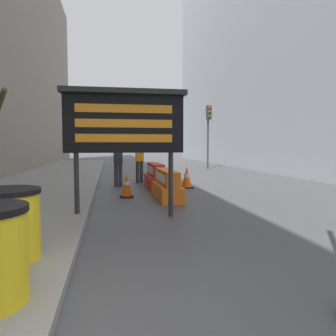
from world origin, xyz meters
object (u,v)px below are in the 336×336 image
at_px(traffic_cone_mid, 127,186).
at_px(pedestrian_worker, 118,159).
at_px(message_board, 124,123).
at_px(jersey_barrier_red_striped, 155,177).
at_px(traffic_cone_far, 187,177).
at_px(traffic_light_near_curb, 120,125).
at_px(pedestrian_passerby, 139,156).
at_px(barrel_drum_middle, 5,224).
at_px(traffic_light_far_side, 208,123).
at_px(traffic_cone_near, 163,182).
at_px(jersey_barrier_orange_near, 167,186).

distance_m(traffic_cone_mid, pedestrian_worker, 2.51).
height_order(message_board, jersey_barrier_red_striped, message_board).
distance_m(traffic_cone_far, traffic_light_near_curb, 6.44).
distance_m(message_board, traffic_cone_mid, 3.14).
distance_m(jersey_barrier_red_striped, pedestrian_passerby, 1.85).
distance_m(barrel_drum_middle, jersey_barrier_red_striped, 7.60).
bearing_deg(barrel_drum_middle, traffic_light_far_side, 64.91).
bearing_deg(traffic_light_far_side, traffic_cone_near, -114.31).
bearing_deg(traffic_cone_near, barrel_drum_middle, -116.43).
xyz_separation_m(jersey_barrier_orange_near, jersey_barrier_red_striped, (0.00, 2.32, 0.02)).
bearing_deg(traffic_cone_near, pedestrian_passerby, 98.13).
distance_m(traffic_light_near_curb, pedestrian_passerby, 4.17).
bearing_deg(traffic_light_far_side, traffic_cone_mid, -118.46).
relative_size(traffic_light_far_side, pedestrian_passerby, 2.20).
xyz_separation_m(traffic_cone_mid, traffic_light_far_side, (5.60, 10.33, 2.51)).
bearing_deg(traffic_light_far_side, barrel_drum_middle, -115.09).
bearing_deg(traffic_light_near_curb, pedestrian_worker, -92.61).
distance_m(barrel_drum_middle, traffic_light_near_curb, 12.87).
bearing_deg(jersey_barrier_orange_near, pedestrian_passerby, 95.71).
relative_size(jersey_barrier_orange_near, traffic_light_far_side, 0.52).
bearing_deg(traffic_light_far_side, traffic_light_near_curb, -151.71).
height_order(jersey_barrier_red_striped, traffic_cone_mid, jersey_barrier_red_striped).
bearing_deg(barrel_drum_middle, traffic_light_near_curb, 82.10).
distance_m(jersey_barrier_orange_near, traffic_cone_far, 2.40).
height_order(jersey_barrier_orange_near, pedestrian_passerby, pedestrian_passerby).
xyz_separation_m(barrel_drum_middle, traffic_cone_near, (2.82, 5.68, -0.19)).
distance_m(message_board, jersey_barrier_red_striped, 4.93).
xyz_separation_m(barrel_drum_middle, pedestrian_worker, (1.52, 7.66, 0.46)).
distance_m(traffic_cone_near, pedestrian_passerby, 3.17).
bearing_deg(pedestrian_passerby, traffic_cone_far, -142.91).
xyz_separation_m(jersey_barrier_red_striped, traffic_light_near_curb, (-1.04, 5.53, 2.13)).
relative_size(barrel_drum_middle, traffic_cone_far, 1.12).
height_order(traffic_cone_mid, traffic_cone_far, traffic_cone_far).
height_order(jersey_barrier_orange_near, traffic_light_far_side, traffic_light_far_side).
distance_m(message_board, traffic_cone_near, 3.72).
relative_size(pedestrian_worker, pedestrian_passerby, 0.96).
xyz_separation_m(jersey_barrier_orange_near, pedestrian_worker, (-1.26, 2.91, 0.65)).
bearing_deg(traffic_cone_far, traffic_light_near_curb, 110.35).
bearing_deg(pedestrian_passerby, jersey_barrier_red_striped, -168.25).
height_order(barrel_drum_middle, message_board, message_board).
bearing_deg(traffic_light_far_side, pedestrian_passerby, -125.67).
distance_m(barrel_drum_middle, pedestrian_worker, 7.83).
xyz_separation_m(jersey_barrier_orange_near, pedestrian_passerby, (-0.40, 3.99, 0.69)).
relative_size(traffic_light_near_curb, pedestrian_passerby, 1.93).
xyz_separation_m(traffic_light_far_side, pedestrian_passerby, (-4.91, -6.84, -1.79)).
height_order(traffic_cone_far, pedestrian_worker, pedestrian_worker).
distance_m(jersey_barrier_red_striped, traffic_cone_far, 1.09).
xyz_separation_m(jersey_barrier_red_striped, traffic_cone_mid, (-1.09, -1.81, -0.04)).
height_order(traffic_cone_near, traffic_light_near_curb, traffic_light_near_curb).
height_order(traffic_cone_far, traffic_light_near_curb, traffic_light_near_curb).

